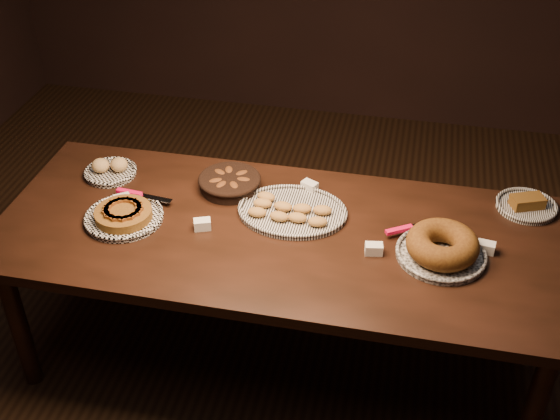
% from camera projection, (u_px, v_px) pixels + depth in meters
% --- Properties ---
extents(ground, '(5.00, 5.00, 0.00)m').
position_uv_depth(ground, '(279.00, 354.00, 3.37)').
color(ground, black).
rests_on(ground, ground).
extents(buffet_table, '(2.40, 1.00, 0.75)m').
position_uv_depth(buffet_table, '(279.00, 244.00, 2.97)').
color(buffet_table, black).
rests_on(buffet_table, ground).
extents(apple_tart_plate, '(0.34, 0.35, 0.06)m').
position_uv_depth(apple_tart_plate, '(124.00, 215.00, 2.98)').
color(apple_tart_plate, white).
rests_on(apple_tart_plate, buffet_table).
extents(madeleine_platter, '(0.47, 0.38, 0.05)m').
position_uv_depth(madeleine_platter, '(291.00, 211.00, 3.01)').
color(madeleine_platter, black).
rests_on(madeleine_platter, buffet_table).
extents(bundt_cake_plate, '(0.41, 0.41, 0.11)m').
position_uv_depth(bundt_cake_plate, '(442.00, 247.00, 2.77)').
color(bundt_cake_plate, black).
rests_on(bundt_cake_plate, buffet_table).
extents(croissant_basket, '(0.28, 0.28, 0.07)m').
position_uv_depth(croissant_basket, '(230.00, 182.00, 3.16)').
color(croissant_basket, black).
rests_on(croissant_basket, buffet_table).
extents(bread_roll_plate, '(0.25, 0.25, 0.08)m').
position_uv_depth(bread_roll_plate, '(110.00, 170.00, 3.27)').
color(bread_roll_plate, white).
rests_on(bread_roll_plate, buffet_table).
extents(loaf_plate, '(0.26, 0.26, 0.06)m').
position_uv_depth(loaf_plate, '(527.00, 205.00, 3.05)').
color(loaf_plate, black).
rests_on(loaf_plate, buffet_table).
extents(tent_cards, '(1.63, 0.45, 0.04)m').
position_uv_depth(tent_cards, '(295.00, 220.00, 2.95)').
color(tent_cards, white).
rests_on(tent_cards, buffet_table).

